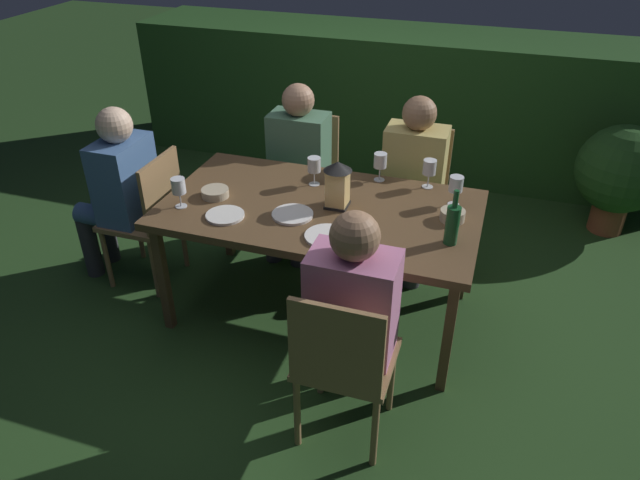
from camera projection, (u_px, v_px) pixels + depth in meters
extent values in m
plane|color=#26471E|center=(320.00, 310.00, 3.61)|extent=(16.00, 16.00, 0.00)
cube|color=brown|center=(320.00, 210.00, 3.23)|extent=(1.73, 0.95, 0.04)
cube|color=brown|center=(163.00, 279.00, 3.31)|extent=(0.05, 0.05, 0.68)
cube|color=brown|center=(448.00, 338.00, 2.89)|extent=(0.05, 0.05, 0.68)
cube|color=brown|center=(227.00, 211.00, 3.96)|extent=(0.05, 0.05, 0.68)
cube|color=brown|center=(466.00, 251.00, 3.54)|extent=(0.05, 0.05, 0.68)
cube|color=#937047|center=(141.00, 219.00, 3.69)|extent=(0.40, 0.42, 0.03)
cube|color=#937047|center=(162.00, 191.00, 3.52)|extent=(0.03, 0.40, 0.42)
cylinder|color=#937047|center=(107.00, 259.00, 3.71)|extent=(0.03, 0.03, 0.42)
cylinder|color=#937047|center=(139.00, 231.00, 4.00)|extent=(0.03, 0.03, 0.42)
cylinder|color=#937047|center=(154.00, 269.00, 3.62)|extent=(0.03, 0.03, 0.42)
cylinder|color=#937047|center=(183.00, 239.00, 3.91)|extent=(0.03, 0.03, 0.42)
cube|color=#426699|center=(125.00, 179.00, 3.56)|extent=(0.24, 0.38, 0.50)
sphere|color=beige|center=(114.00, 125.00, 3.38)|extent=(0.21, 0.21, 0.21)
cylinder|color=#426699|center=(104.00, 217.00, 3.65)|extent=(0.36, 0.13, 0.13)
cylinder|color=#426699|center=(121.00, 203.00, 3.80)|extent=(0.36, 0.13, 0.13)
cylinder|color=#333338|center=(90.00, 245.00, 3.82)|extent=(0.11, 0.11, 0.45)
cylinder|color=#333338|center=(107.00, 231.00, 3.97)|extent=(0.11, 0.11, 0.45)
cube|color=#937047|center=(413.00, 198.00, 3.91)|extent=(0.42, 0.40, 0.03)
cube|color=#937047|center=(421.00, 156.00, 3.94)|extent=(0.40, 0.03, 0.42)
cylinder|color=#937047|center=(432.00, 245.00, 3.85)|extent=(0.03, 0.03, 0.42)
cylinder|color=#937047|center=(379.00, 236.00, 3.94)|extent=(0.03, 0.03, 0.42)
cylinder|color=#937047|center=(440.00, 220.00, 4.12)|extent=(0.03, 0.03, 0.42)
cylinder|color=#937047|center=(390.00, 212.00, 4.22)|extent=(0.03, 0.03, 0.42)
cube|color=tan|center=(415.00, 166.00, 3.72)|extent=(0.38, 0.24, 0.50)
sphere|color=#997051|center=(419.00, 113.00, 3.54)|extent=(0.21, 0.21, 0.21)
cylinder|color=tan|center=(421.00, 211.00, 3.71)|extent=(0.13, 0.36, 0.13)
cylinder|color=tan|center=(393.00, 207.00, 3.76)|extent=(0.13, 0.36, 0.13)
cylinder|color=#333338|center=(414.00, 256.00, 3.71)|extent=(0.11, 0.11, 0.45)
cylinder|color=#333338|center=(386.00, 251.00, 3.76)|extent=(0.11, 0.11, 0.45)
cube|color=#937047|center=(303.00, 182.00, 4.12)|extent=(0.42, 0.40, 0.03)
cube|color=#937047|center=(311.00, 142.00, 4.15)|extent=(0.40, 0.03, 0.42)
cylinder|color=#937047|center=(320.00, 226.00, 4.05)|extent=(0.03, 0.03, 0.42)
cylinder|color=#937047|center=(271.00, 217.00, 4.15)|extent=(0.03, 0.03, 0.42)
cylinder|color=#937047|center=(334.00, 203.00, 4.33)|extent=(0.03, 0.03, 0.42)
cylinder|color=#937047|center=(288.00, 196.00, 4.42)|extent=(0.03, 0.03, 0.42)
cube|color=#4C7A5B|center=(299.00, 150.00, 3.93)|extent=(0.38, 0.24, 0.50)
sphere|color=tan|center=(298.00, 100.00, 3.75)|extent=(0.21, 0.21, 0.21)
cylinder|color=#4C7A5B|center=(305.00, 193.00, 3.92)|extent=(0.13, 0.36, 0.13)
cylinder|color=#4C7A5B|center=(280.00, 189.00, 3.97)|extent=(0.13, 0.36, 0.13)
cylinder|color=#333338|center=(298.00, 235.00, 3.92)|extent=(0.11, 0.11, 0.45)
cylinder|color=#333338|center=(273.00, 231.00, 3.96)|extent=(0.11, 0.11, 0.45)
cube|color=#937047|center=(347.00, 359.00, 2.63)|extent=(0.42, 0.40, 0.03)
cube|color=#937047|center=(336.00, 349.00, 2.36)|extent=(0.40, 0.02, 0.42)
cylinder|color=#937047|center=(321.00, 361.00, 2.94)|extent=(0.03, 0.03, 0.42)
cylinder|color=#937047|center=(391.00, 378.00, 2.84)|extent=(0.03, 0.03, 0.42)
cylinder|color=#937047|center=(297.00, 412.00, 2.66)|extent=(0.03, 0.03, 0.42)
cylinder|color=#937047|center=(375.00, 432.00, 2.57)|extent=(0.03, 0.03, 0.42)
cube|color=#C675A3|center=(352.00, 304.00, 2.54)|extent=(0.38, 0.24, 0.50)
sphere|color=#997051|center=(355.00, 236.00, 2.35)|extent=(0.21, 0.21, 0.21)
cylinder|color=#C675A3|center=(340.00, 322.00, 2.80)|extent=(0.13, 0.36, 0.13)
cylinder|color=#C675A3|center=(377.00, 330.00, 2.75)|extent=(0.13, 0.36, 0.13)
cylinder|color=#333338|center=(348.00, 338.00, 3.06)|extent=(0.11, 0.11, 0.45)
cylinder|color=#333338|center=(382.00, 346.00, 3.01)|extent=(0.11, 0.11, 0.45)
cube|color=black|center=(337.00, 205.00, 3.22)|extent=(0.12, 0.12, 0.01)
cube|color=#F9D17A|center=(338.00, 187.00, 3.16)|extent=(0.11, 0.11, 0.20)
cone|color=black|center=(338.00, 166.00, 3.09)|extent=(0.15, 0.15, 0.05)
cylinder|color=#195128|center=(452.00, 225.00, 2.85)|extent=(0.07, 0.07, 0.20)
cylinder|color=#195128|center=(456.00, 199.00, 2.77)|extent=(0.03, 0.03, 0.09)
cylinder|color=silver|center=(427.00, 187.00, 3.41)|extent=(0.06, 0.06, 0.00)
cylinder|color=silver|center=(428.00, 180.00, 3.39)|extent=(0.01, 0.01, 0.08)
cylinder|color=silver|center=(430.00, 167.00, 3.35)|extent=(0.08, 0.08, 0.08)
cylinder|color=maroon|center=(429.00, 171.00, 3.36)|extent=(0.07, 0.07, 0.03)
cylinder|color=silver|center=(314.00, 184.00, 3.44)|extent=(0.06, 0.06, 0.00)
cylinder|color=silver|center=(314.00, 178.00, 3.42)|extent=(0.01, 0.01, 0.08)
cylinder|color=silver|center=(314.00, 165.00, 3.37)|extent=(0.08, 0.08, 0.08)
cylinder|color=maroon|center=(314.00, 168.00, 3.39)|extent=(0.07, 0.07, 0.03)
cylinder|color=silver|center=(181.00, 206.00, 3.22)|extent=(0.06, 0.06, 0.00)
cylinder|color=silver|center=(180.00, 199.00, 3.19)|extent=(0.01, 0.01, 0.08)
cylinder|color=silver|center=(178.00, 186.00, 3.15)|extent=(0.08, 0.08, 0.08)
cylinder|color=maroon|center=(179.00, 190.00, 3.16)|extent=(0.07, 0.07, 0.03)
cylinder|color=silver|center=(453.00, 204.00, 3.23)|extent=(0.06, 0.06, 0.00)
cylinder|color=silver|center=(454.00, 197.00, 3.21)|extent=(0.01, 0.01, 0.08)
cylinder|color=silver|center=(456.00, 184.00, 3.17)|extent=(0.08, 0.08, 0.08)
cylinder|color=maroon|center=(456.00, 188.00, 3.18)|extent=(0.07, 0.07, 0.03)
cylinder|color=silver|center=(379.00, 180.00, 3.49)|extent=(0.06, 0.06, 0.00)
cylinder|color=silver|center=(380.00, 173.00, 3.47)|extent=(0.01, 0.01, 0.08)
cylinder|color=silver|center=(380.00, 160.00, 3.42)|extent=(0.08, 0.08, 0.08)
cylinder|color=maroon|center=(380.00, 164.00, 3.44)|extent=(0.07, 0.07, 0.03)
cylinder|color=white|center=(327.00, 236.00, 2.94)|extent=(0.23, 0.23, 0.01)
cylinder|color=white|center=(293.00, 215.00, 3.13)|extent=(0.22, 0.22, 0.01)
cylinder|color=white|center=(225.00, 215.00, 3.12)|extent=(0.21, 0.21, 0.01)
cylinder|color=#BCAD8E|center=(215.00, 193.00, 3.30)|extent=(0.15, 0.15, 0.05)
cylinder|color=#424C1E|center=(215.00, 191.00, 3.30)|extent=(0.13, 0.13, 0.01)
cylinder|color=#BCAD8E|center=(452.00, 215.00, 3.08)|extent=(0.13, 0.13, 0.06)
cylinder|color=tan|center=(453.00, 213.00, 3.07)|extent=(0.11, 0.11, 0.02)
cube|color=#234C1E|center=(403.00, 99.00, 5.18)|extent=(4.66, 0.82, 1.15)
cylinder|color=brown|center=(607.00, 216.00, 4.36)|extent=(0.24, 0.24, 0.23)
sphere|color=#234C1E|center=(622.00, 169.00, 4.15)|extent=(0.63, 0.63, 0.63)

